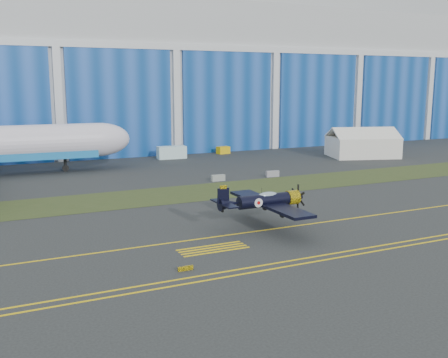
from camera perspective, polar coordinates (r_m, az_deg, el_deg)
name	(u,v)px	position (r m, az deg, el deg)	size (l,w,h in m)	color
ground	(329,207)	(60.34, 11.38, -3.05)	(260.00, 260.00, 0.00)	#2E3131
grass_median	(267,186)	(71.76, 4.72, -0.72)	(260.00, 10.00, 0.02)	#475128
hangar	(142,78)	(123.86, -8.88, 10.81)	(220.00, 45.70, 30.00)	silver
taxiway_centreline	(358,217)	(56.53, 14.40, -4.07)	(200.00, 0.20, 0.02)	yellow
edge_line_near	(429,242)	(49.90, 21.39, -6.40)	(80.00, 0.20, 0.02)	yellow
edge_line_far	(420,239)	(50.55, 20.56, -6.13)	(80.00, 0.20, 0.02)	yellow
hold_short_ladder	(213,249)	(44.70, -1.20, -7.59)	(6.00, 2.40, 0.02)	yellow
guard_board_left	(186,268)	(39.79, -4.21, -9.68)	(1.20, 0.15, 0.35)	yellow
warbird	(264,201)	(50.22, 4.39, -2.35)	(10.30, 12.40, 3.66)	black
tent	(363,142)	(102.94, 14.84, 3.93)	(14.33, 12.21, 5.67)	white
shipping_container	(172,152)	(97.71, -5.72, 2.90)	(5.28, 2.11, 2.29)	#CBF4F5
tug	(223,150)	(104.06, -0.09, 3.16)	(2.42, 1.52, 1.41)	yellow
barrier_a	(218,178)	(74.89, -0.64, 0.12)	(2.00, 0.60, 0.90)	gray
barrier_b	(272,174)	(78.62, 5.29, 0.57)	(2.00, 0.60, 0.90)	gray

